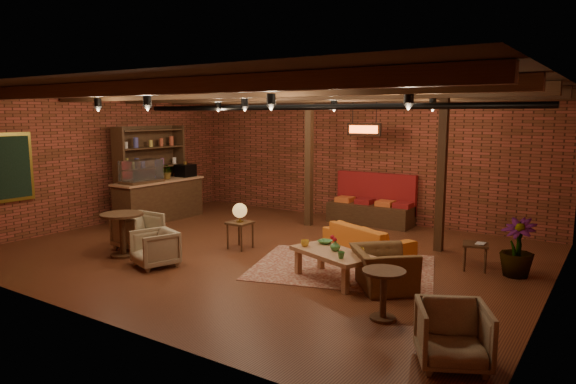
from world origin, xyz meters
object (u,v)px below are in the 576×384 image
Objects in this scene: coffee_table at (332,254)px; round_table_right at (384,287)px; plant_tall at (521,189)px; side_table_lamp at (240,214)px; side_table_book at (476,245)px; armchair_right at (383,262)px; round_table_left at (122,227)px; armchair_a at (138,229)px; armchair_far at (453,332)px; armchair_b at (155,247)px; sofa at (367,239)px.

coffee_table is 1.72m from round_table_right.
plant_tall reaches higher than coffee_table.
side_table_book is at bearing 14.73° from side_table_lamp.
round_table_left is at bearing 61.02° from armchair_right.
armchair_a is 6.87m from armchair_far.
side_table_lamp is 2.09m from armchair_a.
armchair_a is at bearing 171.07° from armchair_b.
sofa is 2.04m from side_table_book.
armchair_a reaches higher than armchair_far.
plant_tall is (5.00, 1.14, 0.78)m from side_table_lamp.
plant_tall reaches higher than armchair_a.
armchair_b is 0.72× the size of armchair_right.
plant_tall is (5.50, 2.95, 1.13)m from armchair_b.
side_table_book is (5.85, 2.83, -0.13)m from round_table_left.
armchair_far is (1.13, -0.77, -0.07)m from round_table_right.
round_table_right is 0.23× the size of plant_tall.
round_table_right reaches higher than sofa.
armchair_b reaches higher than round_table_right.
round_table_right is (4.37, -0.00, 0.09)m from armchair_b.
armchair_right is at bearing 113.21° from round_table_right.
round_table_left is (-4.04, -0.95, 0.13)m from coffee_table.
coffee_table reaches higher than sofa.
plant_tall is at bearing 37.20° from coffee_table.
coffee_table is 4.26m from armchair_a.
armchair_b is at bearing 69.14° from sofa.
armchair_a is 0.80× the size of armchair_right.
side_table_book is at bearing 46.08° from coffee_table.
side_table_lamp is 1.90m from armchair_b.
plant_tall reaches higher than round_table_right.
armchair_right reaches higher than round_table_left.
round_table_left is at bearing 145.13° from armchair_far.
side_table_lamp is at bearing -165.27° from side_table_book.
side_table_lamp is 3.48m from armchair_right.
side_table_book is at bearing 50.74° from armchair_b.
armchair_a is 6.47m from side_table_book.
sofa is 2.68× the size of armchair_b.
round_table_right is at bearing -98.85° from side_table_book.
armchair_a is (-1.71, -1.15, -0.31)m from side_table_lamp.
armchair_right is 2.47m from armchair_far.
armchair_a is (-4.24, -0.41, -0.03)m from coffee_table.
armchair_b is (-0.49, -1.81, -0.35)m from side_table_lamp.
round_table_right is (-0.46, -2.95, 0.01)m from side_table_book.
armchair_far is (5.00, -2.57, -0.33)m from side_table_lamp.
sofa is 2.12m from armchair_right.
coffee_table is 2.21× the size of armchair_b.
plant_tall is (6.52, 2.83, 0.92)m from round_table_left.
round_table_left is 6.50m from side_table_book.
sofa is 2.85× the size of round_table_right.
round_table_right reaches higher than side_table_book.
round_table_left is at bearing -156.54° from plant_tall.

